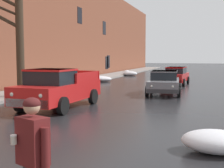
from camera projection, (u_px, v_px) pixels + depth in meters
left_sidewalk_slab at (64, 85)px, 24.31m from camera, size 2.82×80.00×0.14m
brick_townhouse_facade at (41, 18)px, 24.43m from camera, size 0.63×80.00×10.63m
snow_bank_near_corner_left at (129, 73)px, 36.19m from camera, size 1.78×1.02×0.68m
snow_bank_along_left_kerb at (218, 141)px, 7.35m from camera, size 1.62×1.16×0.55m
snow_bank_mid_block_left at (98, 79)px, 27.81m from camera, size 2.42×1.40×0.71m
bare_tree_second_along_sidewalk at (17, 33)px, 16.27m from camera, size 2.42×1.31×6.59m
pickup_truck_red_approaching_near_lane at (58, 88)px, 13.65m from camera, size 2.35×5.09×1.76m
sedan_grey_parked_kerbside_close at (164, 82)px, 18.59m from camera, size 2.23×4.33×1.42m
sedan_red_parked_kerbside_mid at (176, 75)px, 25.05m from camera, size 2.01×4.37×1.42m
pedestrian_with_coffee at (33, 152)px, 4.09m from camera, size 0.63×0.39×1.76m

